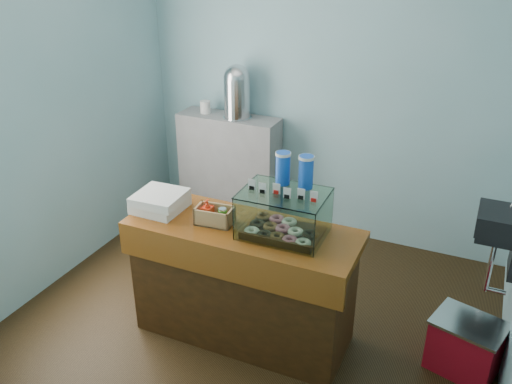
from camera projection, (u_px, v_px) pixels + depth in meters
The scene contains 9 objects.
ground at pixel (258, 313), 4.24m from camera, with size 3.50×3.50×0.00m, color black.
room_shell at pixel (262, 101), 3.50m from camera, with size 3.54×3.04×2.82m.
counter at pixel (243, 282), 3.83m from camera, with size 1.60×0.60×0.90m.
back_shelf at pixel (230, 169), 5.42m from camera, with size 1.00×0.32×1.10m, color gray.
display_case at pixel (285, 209), 3.51m from camera, with size 0.56×0.42×0.52m.
condiment_crate at pixel (214, 215), 3.66m from camera, with size 0.26×0.17×0.17m.
pastry_boxes at pixel (160, 201), 3.84m from camera, with size 0.35×0.35×0.13m.
coffee_urn at pixel (237, 90), 5.02m from camera, with size 0.28×0.28×0.51m.
red_cooler at pixel (465, 346), 3.62m from camera, with size 0.52×0.45×0.39m.
Camera 1 is at (1.39, -3.11, 2.69)m, focal length 38.00 mm.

